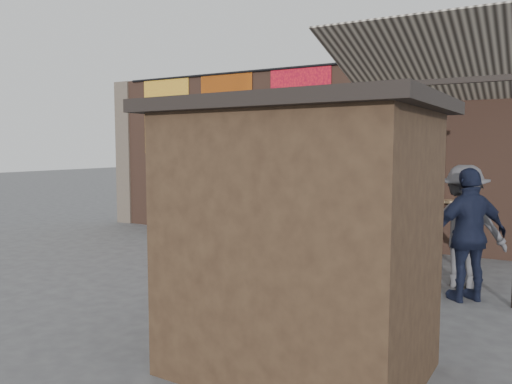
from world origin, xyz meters
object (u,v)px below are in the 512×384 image
shelf_box (322,189)px  scooter_stool_4 (277,224)px  scooter_stool_0 (188,218)px  shopper_tan (373,225)px  scooter_stool_2 (232,221)px  diner_left (172,204)px  diner_right (181,201)px  shopper_grey (463,227)px  scooter_stool_1 (210,222)px  scooter_stool_7 (359,234)px  scooter_stool_5 (303,228)px  scooter_stool_6 (328,232)px  shopper_navy (470,235)px  scooter_stool_3 (253,224)px  market_stall (299,244)px

shelf_box → scooter_stool_4: (-0.99, -0.25, -0.83)m
scooter_stool_0 → shopper_tan: bearing=-18.5°
shelf_box → scooter_stool_2: (-2.19, -0.29, -0.85)m
diner_left → diner_right: 0.31m
scooter_stool_4 → scooter_stool_0: bearing=-178.9°
scooter_stool_2 → shopper_grey: 5.73m
scooter_stool_1 → shopper_grey: size_ratio=0.38×
scooter_stool_0 → shopper_grey: (6.70, -1.86, 0.58)m
scooter_stool_7 → diner_right: size_ratio=0.44×
diner_left → shopper_grey: shopper_grey is taller
scooter_stool_5 → diner_left: size_ratio=0.52×
scooter_stool_1 → scooter_stool_6: size_ratio=1.01×
scooter_stool_2 → scooter_stool_7: 3.14m
shelf_box → scooter_stool_2: shelf_box is taller
diner_left → shopper_tan: 5.40m
scooter_stool_0 → scooter_stool_7: (4.45, 0.02, -0.01)m
shelf_box → scooter_stool_2: size_ratio=0.77×
shopper_navy → scooter_stool_7: bearing=-87.5°
scooter_stool_5 → scooter_stool_6: size_ratio=1.17×
scooter_stool_1 → scooter_stool_3: scooter_stool_3 is taller
scooter_stool_5 → shopper_tan: bearing=-40.1°
scooter_stool_1 → shopper_tan: bearing=-20.8°
scooter_stool_2 → diner_right: size_ratio=0.48×
shelf_box → shopper_tan: shopper_tan is taller
shelf_box → scooter_stool_2: 2.36m
scooter_stool_7 → shopper_tan: size_ratio=0.44×
diner_right → shopper_grey: (6.67, -1.57, 0.09)m
diner_right → shopper_navy: (6.84, -2.26, 0.09)m
scooter_stool_0 → shopper_grey: shopper_grey is taller
shopper_navy → market_stall: 3.40m
scooter_stool_0 → diner_left: size_ratio=0.49×
scooter_stool_0 → scooter_stool_1: size_ratio=1.10×
diner_left → shopper_grey: 6.83m
scooter_stool_1 → market_stall: size_ratio=0.29×
market_stall → scooter_stool_7: bearing=104.7°
diner_left → shopper_navy: bearing=-11.8°
scooter_stool_4 → diner_right: (-2.49, -0.35, 0.45)m
scooter_stool_7 → scooter_stool_3: bearing=179.4°
diner_right → scooter_stool_1: bearing=13.4°
scooter_stool_7 → market_stall: size_ratio=0.31×
scooter_stool_6 → market_stall: market_stall is taller
scooter_stool_6 → shopper_navy: bearing=-39.3°
scooter_stool_0 → diner_right: (0.02, -0.30, 0.48)m
scooter_stool_5 → market_stall: 6.28m
scooter_stool_2 → shopper_tan: 4.35m
scooter_stool_6 → shopper_tan: 2.32m
scooter_stool_5 → scooter_stool_7: bearing=2.1°
scooter_stool_2 → shopper_navy: 6.14m
shopper_grey → diner_right: bearing=-17.5°
shopper_tan → scooter_stool_1: bearing=122.8°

